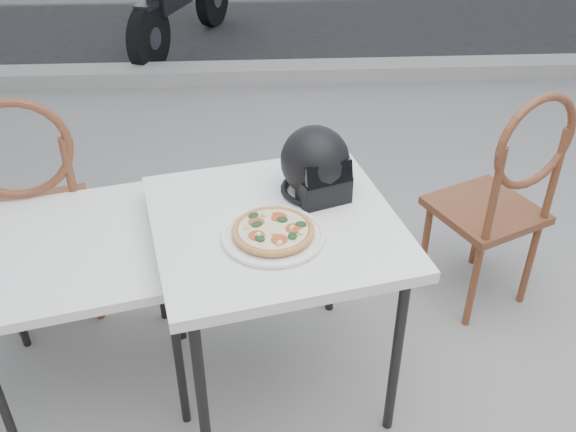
{
  "coord_description": "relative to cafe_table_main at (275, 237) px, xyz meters",
  "views": [
    {
      "loc": [
        -0.65,
        -1.87,
        1.97
      ],
      "look_at": [
        -0.56,
        -0.17,
        0.81
      ],
      "focal_mm": 40.0,
      "sensor_mm": 36.0,
      "label": 1
    }
  ],
  "objects": [
    {
      "name": "curb",
      "position": [
        0.6,
        3.11,
        -0.64
      ],
      "size": [
        30.0,
        0.25,
        0.12
      ],
      "primitive_type": "cube",
      "color": "gray",
      "rests_on": "ground"
    },
    {
      "name": "cafe_chair_main",
      "position": [
        0.95,
        0.41,
        -0.11
      ],
      "size": [
        0.54,
        0.54,
        1.05
      ],
      "rotation": [
        0.0,
        0.0,
        3.58
      ],
      "color": "brown",
      "rests_on": "ground"
    },
    {
      "name": "plate",
      "position": [
        -0.01,
        -0.1,
        0.08
      ],
      "size": [
        0.38,
        0.38,
        0.02
      ],
      "rotation": [
        0.0,
        0.0,
        0.16
      ],
      "color": "white",
      "rests_on": "cafe_table_main"
    },
    {
      "name": "ground",
      "position": [
        0.6,
        0.11,
        -0.7
      ],
      "size": [
        80.0,
        80.0,
        0.0
      ],
      "primitive_type": "plane",
      "color": "gray",
      "rests_on": "ground"
    },
    {
      "name": "motorcycle",
      "position": [
        -0.66,
        3.96,
        -0.31
      ],
      "size": [
        0.76,
        1.69,
        0.89
      ],
      "rotation": [
        0.0,
        0.0,
        -0.38
      ],
      "color": "black",
      "rests_on": "street_asphalt"
    },
    {
      "name": "helmet",
      "position": [
        0.15,
        0.16,
        0.18
      ],
      "size": [
        0.31,
        0.32,
        0.25
      ],
      "rotation": [
        0.0,
        0.0,
        0.35
      ],
      "color": "black",
      "rests_on": "cafe_table_main"
    },
    {
      "name": "cafe_chair_side",
      "position": [
        -0.95,
        0.43,
        -0.1
      ],
      "size": [
        0.51,
        0.51,
        1.07
      ],
      "rotation": [
        0.0,
        0.0,
        3.42
      ],
      "color": "brown",
      "rests_on": "ground"
    },
    {
      "name": "cafe_table_side",
      "position": [
        -0.7,
        0.03,
        -0.09
      ],
      "size": [
        0.85,
        0.85,
        0.67
      ],
      "rotation": [
        0.0,
        0.0,
        0.24
      ],
      "color": "white",
      "rests_on": "ground"
    },
    {
      "name": "pizza",
      "position": [
        -0.01,
        -0.1,
        0.1
      ],
      "size": [
        0.32,
        0.32,
        0.03
      ],
      "rotation": [
        0.0,
        0.0,
        -0.26
      ],
      "color": "#CB8F4A",
      "rests_on": "plate"
    },
    {
      "name": "cafe_table_main",
      "position": [
        0.0,
        0.0,
        0.0
      ],
      "size": [
        0.96,
        0.96,
        0.76
      ],
      "rotation": [
        0.0,
        0.0,
        0.22
      ],
      "color": "white",
      "rests_on": "ground"
    }
  ]
}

